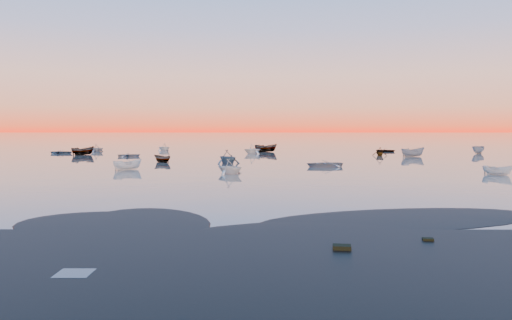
# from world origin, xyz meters

# --- Properties ---
(ground) EXTENTS (600.00, 600.00, 0.00)m
(ground) POSITION_xyz_m (0.00, 100.00, 0.00)
(ground) COLOR #6B6259
(ground) RESTS_ON ground
(mud_lobes) EXTENTS (140.00, 6.00, 0.07)m
(mud_lobes) POSITION_xyz_m (0.00, -1.00, 0.01)
(mud_lobes) COLOR black
(mud_lobes) RESTS_ON ground
(moored_fleet) EXTENTS (124.00, 58.00, 1.20)m
(moored_fleet) POSITION_xyz_m (0.00, 53.00, 0.00)
(moored_fleet) COLOR silver
(moored_fleet) RESTS_ON ground
(boat_near_center) EXTENTS (3.32, 3.80, 1.24)m
(boat_near_center) POSITION_xyz_m (-17.49, 31.83, 0.00)
(boat_near_center) COLOR silver
(boat_near_center) RESTS_ON ground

